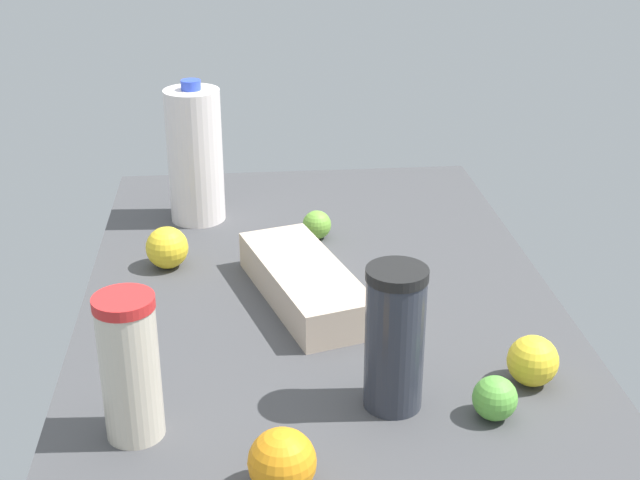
# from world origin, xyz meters

# --- Properties ---
(countertop) EXTENTS (1.20, 0.76, 0.03)m
(countertop) POSITION_xyz_m (0.00, 0.00, 0.01)
(countertop) COLOR #434346
(countertop) RESTS_ON ground
(shaker_bottle) EXTENTS (0.08, 0.08, 0.20)m
(shaker_bottle) POSITION_xyz_m (-0.31, -0.07, 0.13)
(shaker_bottle) COLOR #2E323D
(shaker_bottle) RESTS_ON countertop
(milk_jug) EXTENTS (0.10, 0.10, 0.27)m
(milk_jug) POSITION_xyz_m (0.35, 0.20, 0.16)
(milk_jug) COLOR white
(milk_jug) RESTS_ON countertop
(egg_carton) EXTENTS (0.34, 0.20, 0.06)m
(egg_carton) POSITION_xyz_m (-0.01, 0.03, 0.06)
(egg_carton) COLOR #C6B09C
(egg_carton) RESTS_ON countertop
(tumbler_cup) EXTENTS (0.07, 0.07, 0.19)m
(tumbler_cup) POSITION_xyz_m (-0.34, 0.26, 0.13)
(tumbler_cup) COLOR beige
(tumbler_cup) RESTS_ON countertop
(lemon_loose) EXTENTS (0.07, 0.07, 0.07)m
(lemon_loose) POSITION_xyz_m (0.13, 0.25, 0.07)
(lemon_loose) COLOR yellow
(lemon_loose) RESTS_ON countertop
(lime_by_jug) EXTENTS (0.05, 0.05, 0.05)m
(lime_by_jug) POSITION_xyz_m (0.23, -0.02, 0.06)
(lime_by_jug) COLOR #6FAC3A
(lime_by_jug) RESTS_ON countertop
(lemon_beside_bowl) EXTENTS (0.07, 0.07, 0.07)m
(lemon_beside_bowl) POSITION_xyz_m (-0.28, -0.26, 0.06)
(lemon_beside_bowl) COLOR yellow
(lemon_beside_bowl) RESTS_ON countertop
(lime_near_front) EXTENTS (0.06, 0.06, 0.06)m
(lime_near_front) POSITION_xyz_m (-0.35, -0.19, 0.06)
(lime_near_front) COLOR #5FAF41
(lime_near_front) RESTS_ON countertop
(orange_far_back) EXTENTS (0.08, 0.08, 0.08)m
(orange_far_back) POSITION_xyz_m (-0.46, 0.09, 0.07)
(orange_far_back) COLOR orange
(orange_far_back) RESTS_ON countertop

